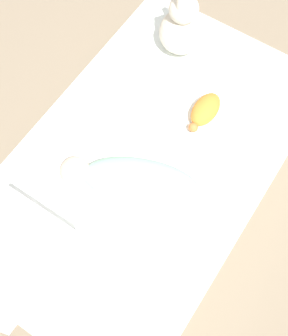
{
  "coord_description": "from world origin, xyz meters",
  "views": [
    {
      "loc": [
        0.68,
        0.44,
        1.87
      ],
      "look_at": [
        0.06,
        0.03,
        0.27
      ],
      "focal_mm": 50.0,
      "sensor_mm": 36.0,
      "label": 1
    }
  ],
  "objects_px": {
    "swaddled_baby": "(133,182)",
    "turtle_plush": "(205,110)",
    "bunny_plush": "(182,27)",
    "pillow": "(8,258)"
  },
  "relations": [
    {
      "from": "turtle_plush",
      "to": "bunny_plush",
      "type": "bearing_deg",
      "value": -132.55
    },
    {
      "from": "pillow",
      "to": "bunny_plush",
      "type": "bearing_deg",
      "value": -179.71
    },
    {
      "from": "bunny_plush",
      "to": "turtle_plush",
      "type": "distance_m",
      "value": 0.37
    },
    {
      "from": "swaddled_baby",
      "to": "pillow",
      "type": "xyz_separation_m",
      "value": [
        0.47,
        -0.2,
        -0.01
      ]
    },
    {
      "from": "pillow",
      "to": "bunny_plush",
      "type": "xyz_separation_m",
      "value": [
        -1.15,
        -0.01,
        0.07
      ]
    },
    {
      "from": "swaddled_baby",
      "to": "turtle_plush",
      "type": "distance_m",
      "value": 0.43
    },
    {
      "from": "swaddled_baby",
      "to": "turtle_plush",
      "type": "relative_size",
      "value": 2.69
    },
    {
      "from": "swaddled_baby",
      "to": "turtle_plush",
      "type": "height_order",
      "value": "swaddled_baby"
    },
    {
      "from": "swaddled_baby",
      "to": "turtle_plush",
      "type": "xyz_separation_m",
      "value": [
        -0.43,
        0.06,
        -0.02
      ]
    },
    {
      "from": "swaddled_baby",
      "to": "pillow",
      "type": "bearing_deg",
      "value": 44.56
    }
  ]
}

